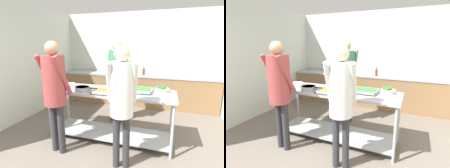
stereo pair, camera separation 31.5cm
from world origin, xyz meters
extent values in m
cube|color=silver|center=(0.00, 4.07, 1.32)|extent=(4.57, 0.06, 2.65)
cube|color=silver|center=(-2.25, 2.03, 1.32)|extent=(0.06, 4.19, 2.65)
cube|color=olive|center=(0.00, 3.70, 0.42)|extent=(4.41, 0.62, 0.85)
cube|color=#9EA0A8|center=(0.00, 3.70, 0.87)|extent=(4.41, 0.65, 0.04)
cube|color=black|center=(-0.43, 3.70, 0.87)|extent=(0.44, 0.38, 0.02)
cube|color=#9EA0A8|center=(-0.03, 1.61, 0.90)|extent=(2.24, 0.71, 0.04)
cube|color=#9EA0A8|center=(-0.03, 1.61, 0.12)|extent=(2.16, 0.63, 0.02)
cylinder|color=#9EA0A8|center=(-1.10, 1.30, 0.44)|extent=(0.04, 0.04, 0.88)
cylinder|color=#9EA0A8|center=(1.04, 1.30, 0.44)|extent=(0.04, 0.04, 0.88)
cylinder|color=#9EA0A8|center=(-1.10, 1.91, 0.44)|extent=(0.04, 0.04, 0.88)
cylinder|color=#9EA0A8|center=(1.04, 1.91, 0.44)|extent=(0.04, 0.04, 0.88)
cylinder|color=white|center=(-0.89, 1.65, 0.93)|extent=(0.27, 0.27, 0.01)
cylinder|color=white|center=(-0.89, 1.65, 0.94)|extent=(0.26, 0.26, 0.01)
cylinder|color=white|center=(-0.89, 1.65, 0.95)|extent=(0.26, 0.26, 0.01)
cylinder|color=white|center=(-0.89, 1.65, 0.97)|extent=(0.26, 0.26, 0.01)
cylinder|color=white|center=(-0.89, 1.65, 0.98)|extent=(0.25, 0.25, 0.01)
cylinder|color=#9EA0A8|center=(-0.51, 1.48, 0.96)|extent=(0.29, 0.29, 0.07)
cylinder|color=brown|center=(-0.51, 1.48, 0.99)|extent=(0.25, 0.25, 0.01)
cylinder|color=black|center=(-0.30, 1.48, 0.98)|extent=(0.14, 0.02, 0.02)
cube|color=#9EA0A8|center=(-0.03, 1.44, 0.93)|extent=(0.47, 0.32, 0.01)
cube|color=#9E6B33|center=(-0.03, 1.44, 0.96)|extent=(0.45, 0.30, 0.04)
cube|color=#9EA0A8|center=(-0.03, 1.29, 0.95)|extent=(0.47, 0.01, 0.05)
cube|color=#9EA0A8|center=(-0.03, 1.60, 0.95)|extent=(0.47, 0.01, 0.05)
cube|color=#9EA0A8|center=(-0.26, 1.44, 0.95)|extent=(0.01, 0.32, 0.05)
cube|color=#9EA0A8|center=(0.20, 1.44, 0.95)|extent=(0.01, 0.32, 0.05)
cube|color=#9EA0A8|center=(0.46, 1.70, 0.93)|extent=(0.44, 0.34, 0.01)
cube|color=#387A38|center=(0.46, 1.70, 0.96)|extent=(0.42, 0.32, 0.04)
cube|color=#9EA0A8|center=(0.46, 1.54, 0.95)|extent=(0.44, 0.01, 0.05)
cube|color=#9EA0A8|center=(0.46, 1.87, 0.95)|extent=(0.44, 0.01, 0.05)
cube|color=#9EA0A8|center=(0.25, 1.70, 0.95)|extent=(0.01, 0.34, 0.05)
cube|color=#9EA0A8|center=(0.68, 1.70, 0.95)|extent=(0.01, 0.34, 0.05)
cylinder|color=#B2B2B7|center=(0.84, 1.80, 0.96)|extent=(0.25, 0.25, 0.07)
sphere|color=#2D702D|center=(0.88, 1.79, 1.01)|extent=(0.07, 0.07, 0.07)
sphere|color=#2D702D|center=(0.83, 1.83, 1.01)|extent=(0.07, 0.07, 0.07)
sphere|color=#2D702D|center=(0.79, 1.79, 1.01)|extent=(0.08, 0.08, 0.08)
sphere|color=#2D702D|center=(0.84, 1.74, 1.01)|extent=(0.07, 0.07, 0.07)
cylinder|color=#2D2D33|center=(-0.79, 0.99, 0.41)|extent=(0.11, 0.11, 0.82)
cylinder|color=#2D2D33|center=(-0.64, 0.96, 0.41)|extent=(0.11, 0.11, 0.82)
cylinder|color=#993D3D|center=(-0.89, 1.00, 1.28)|extent=(0.13, 0.34, 0.61)
cylinder|color=#993D3D|center=(-0.53, 0.94, 1.28)|extent=(0.13, 0.34, 0.61)
cylinder|color=#993D3D|center=(-0.71, 0.97, 1.19)|extent=(0.34, 0.34, 0.75)
sphere|color=tan|center=(-0.71, 0.97, 1.67)|extent=(0.21, 0.21, 0.21)
cylinder|color=#2D2D33|center=(0.29, 0.90, 0.39)|extent=(0.10, 0.10, 0.79)
cylinder|color=#2D2D33|center=(0.43, 0.93, 0.39)|extent=(0.10, 0.10, 0.79)
cylinder|color=silver|center=(0.20, 0.88, 1.24)|extent=(0.14, 0.33, 0.59)
cylinder|color=silver|center=(0.52, 0.96, 1.24)|extent=(0.14, 0.33, 0.59)
cylinder|color=silver|center=(0.36, 0.92, 1.15)|extent=(0.31, 0.31, 0.73)
sphere|color=beige|center=(0.36, 0.92, 1.62)|extent=(0.21, 0.21, 0.21)
cylinder|color=#2D2D33|center=(-0.06, 2.40, 0.41)|extent=(0.12, 0.12, 0.83)
cylinder|color=#2D2D33|center=(-0.22, 2.40, 0.41)|extent=(0.12, 0.12, 0.83)
cylinder|color=#3D7F5B|center=(0.05, 2.40, 1.30)|extent=(0.07, 0.34, 0.62)
cylinder|color=#3D7F5B|center=(-0.33, 2.40, 1.30)|extent=(0.07, 0.34, 0.62)
cylinder|color=#3D7F5B|center=(-0.14, 2.40, 1.21)|extent=(0.37, 0.37, 0.76)
sphere|color=tan|center=(-0.14, 2.40, 1.69)|extent=(0.21, 0.21, 0.21)
cylinder|color=brown|center=(0.28, 3.60, 0.97)|extent=(0.08, 0.08, 0.17)
cone|color=brown|center=(0.28, 3.60, 1.09)|extent=(0.07, 0.07, 0.07)
cylinder|color=black|center=(0.28, 3.60, 1.13)|extent=(0.03, 0.03, 0.02)
camera|label=1|loc=(0.91, -1.22, 1.73)|focal=28.00mm
camera|label=2|loc=(1.20, -1.11, 1.73)|focal=28.00mm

